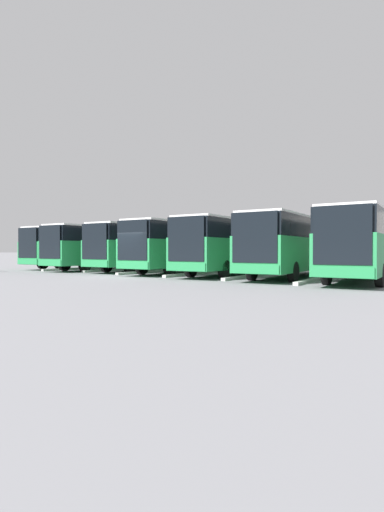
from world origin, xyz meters
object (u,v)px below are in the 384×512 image
(bus_0, at_px, (366,243))
(bus_4, at_px, (150,246))
(bus_5, at_px, (109,246))
(bus_1, at_px, (294,244))
(bus_2, at_px, (235,245))
(bus_6, at_px, (85,246))
(bus_3, at_px, (187,245))

(bus_0, height_order, bus_4, same)
(bus_5, bearing_deg, bus_1, 175.18)
(bus_1, bearing_deg, bus_2, -5.47)
(bus_0, height_order, bus_1, same)
(bus_0, distance_m, bus_4, 15.36)
(bus_1, bearing_deg, bus_6, -6.83)
(bus_1, relative_size, bus_4, 1.00)
(bus_5, bearing_deg, bus_6, -14.77)
(bus_3, bearing_deg, bus_4, -12.18)
(bus_0, height_order, bus_3, same)
(bus_4, bearing_deg, bus_6, -5.29)
(bus_0, bearing_deg, bus_1, -9.97)
(bus_1, xyz_separation_m, bus_5, (15.33, 0.07, 0.00))
(bus_3, bearing_deg, bus_2, 174.11)
(bus_1, height_order, bus_4, same)
(bus_3, relative_size, bus_5, 1.00)
(bus_6, bearing_deg, bus_3, 172.40)
(bus_3, height_order, bus_4, same)
(bus_1, relative_size, bus_5, 1.00)
(bus_4, bearing_deg, bus_5, 4.20)
(bus_0, relative_size, bus_3, 1.00)
(bus_2, relative_size, bus_5, 1.00)
(bus_2, height_order, bus_5, same)
(bus_2, distance_m, bus_6, 15.34)
(bus_0, distance_m, bus_2, 7.68)
(bus_0, xyz_separation_m, bus_1, (3.83, -0.33, 0.00))
(bus_1, relative_size, bus_2, 1.00)
(bus_0, bearing_deg, bus_4, -8.39)
(bus_0, relative_size, bus_2, 1.00)
(bus_2, height_order, bus_4, same)
(bus_2, bearing_deg, bus_5, -4.61)
(bus_1, bearing_deg, bus_0, 170.03)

